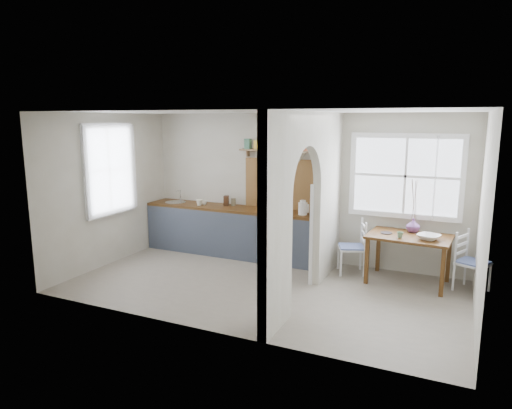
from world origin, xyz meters
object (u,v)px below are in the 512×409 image
at_px(chair_left, 352,247).
at_px(vase, 413,225).
at_px(dining_table, 408,259).
at_px(chair_right, 473,262).
at_px(kettle, 303,207).

bearing_deg(chair_left, vase, 78.59).
height_order(dining_table, chair_right, chair_right).
distance_m(chair_left, kettle, 1.04).
bearing_deg(dining_table, kettle, -179.32).
bearing_deg(chair_right, dining_table, 116.82).
height_order(chair_right, kettle, kettle).
xyz_separation_m(chair_right, vase, (-0.88, 0.20, 0.42)).
height_order(dining_table, chair_left, chair_left).
bearing_deg(chair_left, dining_table, 63.78).
relative_size(chair_left, vase, 4.11).
bearing_deg(dining_table, chair_left, 179.10).
height_order(chair_left, kettle, kettle).
distance_m(dining_table, chair_left, 0.90).
relative_size(chair_left, chair_right, 1.01).
distance_m(chair_left, chair_right, 1.80).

